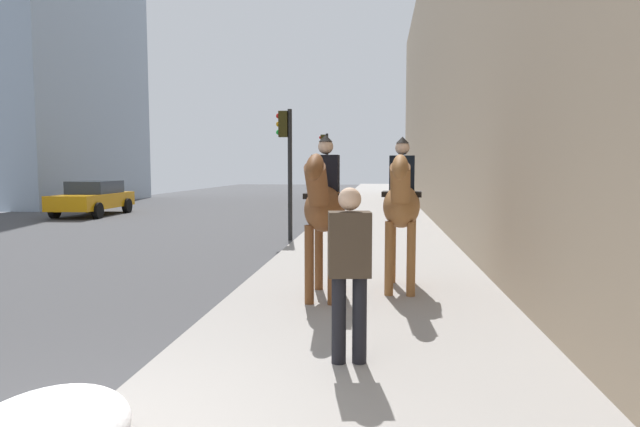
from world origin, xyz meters
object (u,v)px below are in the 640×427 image
at_px(mounted_horse_near, 324,206).
at_px(traffic_light_near_curb, 287,153).
at_px(car_near_lane, 93,198).
at_px(traffic_light_far_curb, 325,159).
at_px(pedestrian_greeting, 349,263).
at_px(mounted_horse_far, 401,204).

relative_size(mounted_horse_near, traffic_light_near_curb, 0.66).
distance_m(car_near_lane, traffic_light_far_curb, 10.39).
bearing_deg(pedestrian_greeting, traffic_light_far_curb, -1.27).
relative_size(car_near_lane, traffic_light_far_curb, 1.26).
distance_m(pedestrian_greeting, car_near_lane, 20.07).
bearing_deg(mounted_horse_far, mounted_horse_near, -56.89).
bearing_deg(car_near_lane, mounted_horse_near, 36.38).
xyz_separation_m(mounted_horse_far, car_near_lane, (13.13, 12.27, -0.70)).
distance_m(mounted_horse_far, traffic_light_near_curb, 7.00).
bearing_deg(traffic_light_near_curb, mounted_horse_near, -165.87).
bearing_deg(mounted_horse_near, mounted_horse_far, 121.24).
xyz_separation_m(pedestrian_greeting, traffic_light_near_curb, (9.52, 2.25, 1.32)).
xyz_separation_m(car_near_lane, traffic_light_near_curb, (-6.82, -9.41, 1.66)).
bearing_deg(traffic_light_far_curb, mounted_horse_far, -170.43).
bearing_deg(car_near_lane, pedestrian_greeting, 32.86).
height_order(mounted_horse_near, pedestrian_greeting, mounted_horse_near).
xyz_separation_m(mounted_horse_far, traffic_light_near_curb, (6.32, 2.86, 0.96)).
distance_m(mounted_horse_near, mounted_horse_far, 1.28).
bearing_deg(traffic_light_near_curb, pedestrian_greeting, -166.69).
bearing_deg(pedestrian_greeting, mounted_horse_far, -18.51).
distance_m(mounted_horse_far, traffic_light_far_curb, 17.62).
height_order(pedestrian_greeting, car_near_lane, pedestrian_greeting).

